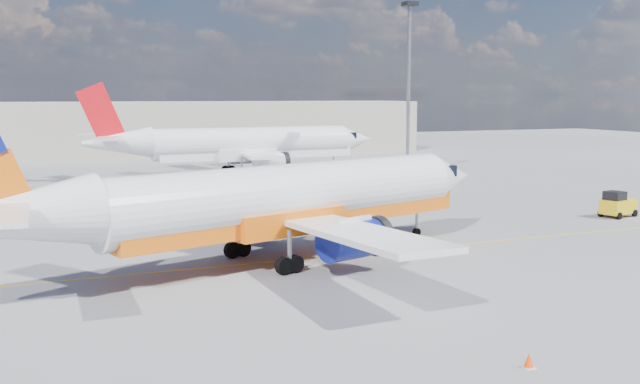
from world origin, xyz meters
name	(u,v)px	position (x,y,z in m)	size (l,w,h in m)	color
ground	(398,264)	(0.00, 0.00, 0.00)	(240.00, 240.00, 0.00)	slate
taxi_line	(373,252)	(0.00, 3.00, 0.01)	(70.00, 0.15, 0.01)	gold
terminal_main	(193,128)	(5.00, 75.00, 4.00)	(70.00, 14.00, 8.00)	#B6AF9D
main_jet	(276,201)	(-5.95, 2.80, 3.39)	(33.55, 25.52, 10.17)	white
second_jet	(243,145)	(4.15, 44.47, 3.46)	(34.24, 27.06, 10.38)	white
gse_tug	(617,205)	(22.24, 7.06, 0.92)	(3.03, 2.31, 1.95)	black
traffic_cone	(529,360)	(-3.01, -14.68, 0.26)	(0.38, 0.38, 0.53)	white
floodlight_mast	(409,73)	(20.28, 35.55, 11.32)	(1.38, 1.38, 18.88)	gray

